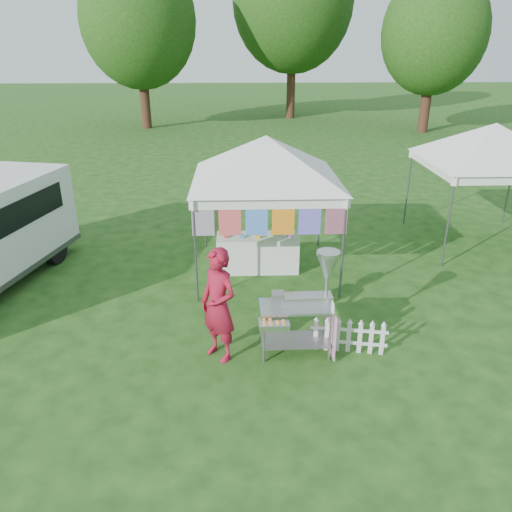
{
  "coord_description": "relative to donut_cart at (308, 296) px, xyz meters",
  "views": [
    {
      "loc": [
        -0.58,
        -6.74,
        4.74
      ],
      "look_at": [
        -0.27,
        1.72,
        1.1
      ],
      "focal_mm": 35.0,
      "sensor_mm": 36.0,
      "label": 1
    }
  ],
  "objects": [
    {
      "name": "tree_mid",
      "position": [
        2.5,
        27.8,
        6.09
      ],
      "size": [
        7.6,
        7.6,
        11.52
      ],
      "color": "#341E12",
      "rests_on": "ground"
    },
    {
      "name": "vendor",
      "position": [
        -1.42,
        -0.06,
        -0.1
      ],
      "size": [
        0.81,
        0.81,
        1.89
      ],
      "primitive_type": "imported",
      "rotation": [
        0.0,
        0.0,
        -0.78
      ],
      "color": "maroon",
      "rests_on": "ground"
    },
    {
      "name": "picket_fence",
      "position": [
        0.7,
        -0.01,
        -0.76
      ],
      "size": [
        1.24,
        0.25,
        0.56
      ],
      "rotation": [
        0.0,
        0.0,
        -0.18
      ],
      "color": "silver",
      "rests_on": "ground"
    },
    {
      "name": "donut_cart",
      "position": [
        0.0,
        0.0,
        0.0
      ],
      "size": [
        1.28,
        0.9,
        1.78
      ],
      "rotation": [
        0.0,
        0.0,
        0.02
      ],
      "color": "gray",
      "rests_on": "ground"
    },
    {
      "name": "ground",
      "position": [
        -0.5,
        -0.2,
        -1.05
      ],
      "size": [
        120.0,
        120.0,
        0.0
      ],
      "primitive_type": "plane",
      "color": "#1A4012",
      "rests_on": "ground"
    },
    {
      "name": "canopy_right",
      "position": [
        5.0,
        4.8,
        1.94
      ],
      "size": [
        4.24,
        4.24,
        3.45
      ],
      "color": "#59595E",
      "rests_on": "ground"
    },
    {
      "name": "tree_left",
      "position": [
        -6.5,
        23.8,
        4.78
      ],
      "size": [
        6.4,
        6.4,
        9.53
      ],
      "color": "#341E12",
      "rests_on": "ground"
    },
    {
      "name": "display_table",
      "position": [
        -0.67,
        3.33,
        -0.65
      ],
      "size": [
        1.8,
        0.7,
        0.8
      ],
      "primitive_type": "cube",
      "color": "white",
      "rests_on": "ground"
    },
    {
      "name": "tree_right",
      "position": [
        9.5,
        21.8,
        4.13
      ],
      "size": [
        5.6,
        5.6,
        8.42
      ],
      "color": "#341E12",
      "rests_on": "ground"
    },
    {
      "name": "canopy_main",
      "position": [
        -0.5,
        3.29,
        1.94
      ],
      "size": [
        4.24,
        4.24,
        3.45
      ],
      "color": "#59595E",
      "rests_on": "ground"
    }
  ]
}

